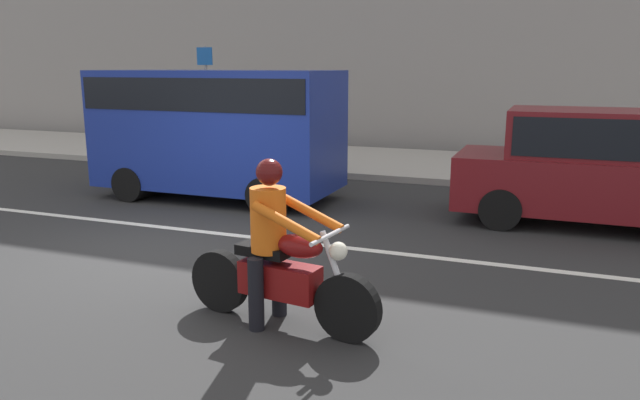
% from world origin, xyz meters
% --- Properties ---
extents(ground_plane, '(80.00, 80.00, 0.00)m').
position_xyz_m(ground_plane, '(0.00, 0.00, 0.00)').
color(ground_plane, '#2B2B2B').
extents(sidewalk_slab, '(40.00, 4.40, 0.14)m').
position_xyz_m(sidewalk_slab, '(0.00, 8.00, 0.07)').
color(sidewalk_slab, '#A8A399').
rests_on(sidewalk_slab, ground_plane).
extents(lane_marking_stripe, '(18.00, 0.14, 0.01)m').
position_xyz_m(lane_marking_stripe, '(-0.27, 0.90, 0.00)').
color(lane_marking_stripe, silver).
rests_on(lane_marking_stripe, ground_plane).
extents(motorcycle_with_rider_orange_stripe, '(2.08, 0.72, 1.62)m').
position_xyz_m(motorcycle_with_rider_orange_stripe, '(2.43, -1.72, 0.66)').
color(motorcycle_with_rider_orange_stripe, black).
rests_on(motorcycle_with_rider_orange_stripe, ground_plane).
extents(parked_hatchback_maroon, '(4.01, 1.76, 1.80)m').
position_xyz_m(parked_hatchback_maroon, '(5.35, 3.42, 0.94)').
color(parked_hatchback_maroon, maroon).
rests_on(parked_hatchback_maroon, ground_plane).
extents(parked_van_cobalt_blue, '(4.47, 1.96, 2.37)m').
position_xyz_m(parked_van_cobalt_blue, '(-1.06, 3.12, 1.37)').
color(parked_van_cobalt_blue, navy).
rests_on(parked_van_cobalt_blue, ground_plane).
extents(street_sign_post, '(0.44, 0.08, 2.80)m').
position_xyz_m(street_sign_post, '(-3.69, 7.06, 1.82)').
color(street_sign_post, gray).
rests_on(street_sign_post, sidewalk_slab).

